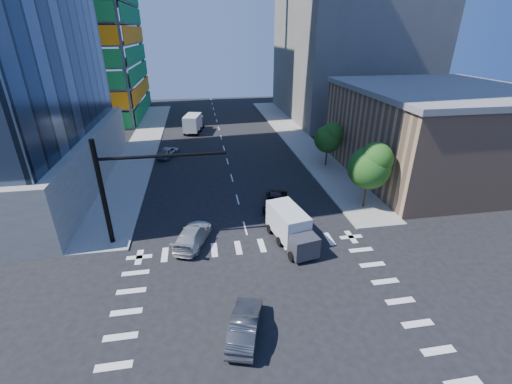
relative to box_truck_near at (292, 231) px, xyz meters
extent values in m
plane|color=black|center=(-3.54, -8.78, -1.28)|extent=(160.00, 160.00, 0.00)
cube|color=silver|center=(-3.54, -8.78, -1.28)|extent=(20.00, 20.00, 0.01)
cube|color=gray|center=(8.96, 31.22, -1.21)|extent=(5.00, 60.00, 0.15)
cube|color=gray|center=(-16.04, 31.22, -1.21)|extent=(5.00, 60.00, 0.15)
cube|color=tan|center=(21.46, 13.22, 3.72)|extent=(20.00, 22.00, 10.00)
cube|color=slate|center=(21.46, 13.22, 9.02)|extent=(20.50, 22.50, 0.60)
cube|color=#635E59|center=(23.46, 46.22, 12.72)|extent=(24.00, 30.00, 28.00)
cylinder|color=black|center=(-15.04, 2.72, 3.37)|extent=(0.40, 0.40, 9.00)
cylinder|color=black|center=(-10.04, 2.72, 6.27)|extent=(10.00, 0.24, 0.24)
imported|color=black|center=(-9.04, 2.72, 5.17)|extent=(0.16, 0.20, 1.00)
cylinder|color=#382316|center=(8.96, 5.22, 0.01)|extent=(0.20, 0.20, 2.27)
sphere|color=#134A14|center=(8.96, 5.22, 3.09)|extent=(4.16, 4.16, 4.16)
sphere|color=#376C24|center=(9.36, 4.92, 4.07)|extent=(3.25, 3.25, 3.25)
cylinder|color=#382316|center=(9.26, 17.22, -0.17)|extent=(0.20, 0.20, 1.92)
sphere|color=#134A14|center=(9.26, 17.22, 2.44)|extent=(3.52, 3.52, 3.52)
sphere|color=#376C24|center=(9.66, 16.92, 3.27)|extent=(2.75, 2.75, 2.75)
imported|color=black|center=(0.06, 6.73, -0.60)|extent=(3.58, 5.33, 1.36)
imported|color=silver|center=(-8.23, 1.57, -0.50)|extent=(3.86, 5.80, 1.56)
imported|color=gray|center=(-11.73, 24.49, -0.53)|extent=(3.39, 4.75, 1.50)
imported|color=#434447|center=(-5.20, -8.80, -0.52)|extent=(2.86, 4.88, 1.52)
cube|color=silver|center=(0.00, 0.00, 0.44)|extent=(3.01, 4.86, 2.35)
cube|color=#3F4047|center=(0.00, 0.00, -0.15)|extent=(2.36, 2.00, 1.72)
cube|color=silver|center=(-7.96, 37.69, 0.60)|extent=(3.38, 5.35, 2.58)
cube|color=#3F4047|center=(-7.96, 37.69, -0.04)|extent=(2.61, 2.23, 1.89)
camera|label=1|loc=(-7.02, -23.57, 15.18)|focal=24.00mm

